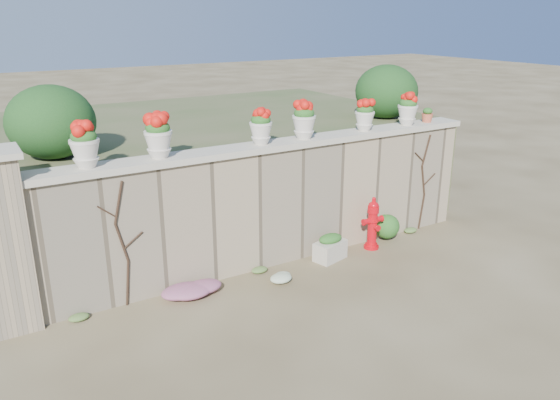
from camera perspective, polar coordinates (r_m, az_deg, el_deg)
ground at (r=8.30m, az=6.08°, el=-10.70°), size 80.00×80.00×0.00m
stone_wall at (r=9.24m, az=-0.42°, el=-0.60°), size 8.00×0.40×2.00m
wall_cap at (r=8.95m, az=-0.43°, el=5.75°), size 8.10×0.52×0.10m
gate_pillar at (r=8.01m, az=-26.92°, el=-3.91°), size 0.72×0.72×2.48m
raised_fill at (r=11.99m, az=-8.28°, el=3.76°), size 9.00×6.00×2.00m
back_shrub_left at (r=8.92m, az=-22.81°, el=7.53°), size 1.30×1.30×1.10m
back_shrub_right at (r=11.81m, az=11.05°, el=11.07°), size 1.30×1.30×1.10m
vine_left at (r=8.10m, az=-16.11°, el=-4.33°), size 0.60×0.04×1.91m
vine_right at (r=11.02m, az=14.78°, el=1.93°), size 0.60×0.04×1.91m
fire_hydrant at (r=10.03m, az=9.65°, el=-2.38°), size 0.42×0.30×0.98m
planter_box at (r=9.58m, az=5.26°, el=-4.98°), size 0.64×0.47×0.48m
green_shrub at (r=10.54m, az=11.71°, el=-2.50°), size 0.66×0.59×0.62m
magenta_clump at (r=8.47m, az=-9.02°, el=-9.14°), size 1.02×0.68×0.27m
white_flowers at (r=8.80m, az=0.00°, el=-8.07°), size 0.51×0.41×0.18m
urn_pot_0 at (r=7.82m, az=-19.75°, el=5.42°), size 0.40×0.40×0.63m
urn_pot_1 at (r=8.07m, az=-12.61°, el=6.51°), size 0.41×0.41×0.64m
urn_pot_2 at (r=8.74m, az=-2.02°, el=7.65°), size 0.36×0.36×0.57m
urn_pot_3 at (r=9.16m, az=2.53°, el=8.31°), size 0.40×0.40×0.62m
urn_pot_4 at (r=9.93m, az=8.84°, el=8.74°), size 0.35×0.35×0.55m
urn_pot_5 at (r=10.61m, az=13.20°, el=9.22°), size 0.38×0.38×0.59m
terracotta_pot at (r=11.01m, az=15.13°, el=8.50°), size 0.22×0.22×0.27m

